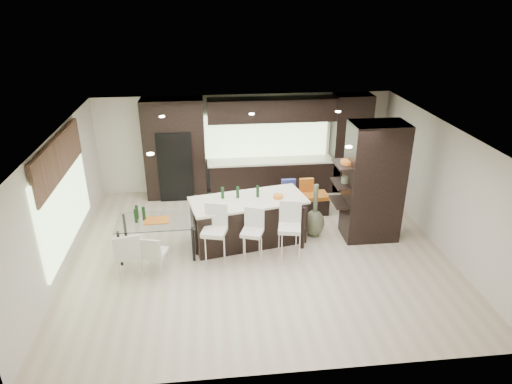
{
  "coord_description": "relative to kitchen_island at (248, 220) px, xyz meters",
  "views": [
    {
      "loc": [
        -1.0,
        -8.55,
        5.29
      ],
      "look_at": [
        0.0,
        0.6,
        1.15
      ],
      "focal_mm": 32.0,
      "sensor_mm": 36.0,
      "label": 1
    }
  ],
  "objects": [
    {
      "name": "chair_near",
      "position": [
        -1.97,
        -1.08,
        -0.11
      ],
      "size": [
        0.56,
        0.56,
        0.82
      ],
      "primitive_type": "cube",
      "rotation": [
        0.0,
        0.0,
        -0.29
      ],
      "color": "beige",
      "rests_on": "ground"
    },
    {
      "name": "left_wall",
      "position": [
        -3.81,
        -0.46,
        0.82
      ],
      "size": [
        0.02,
        7.0,
        2.7
      ],
      "primitive_type": "cube",
      "color": "beige",
      "rests_on": "ground"
    },
    {
      "name": "back_cabinetry",
      "position": [
        0.69,
        2.71,
        0.82
      ],
      "size": [
        6.8,
        0.68,
        2.7
      ],
      "primitive_type": "cube",
      "color": "black",
      "rests_on": "ground"
    },
    {
      "name": "back_wall",
      "position": [
        0.19,
        3.04,
        0.82
      ],
      "size": [
        8.0,
        0.02,
        2.7
      ],
      "primitive_type": "cube",
      "color": "beige",
      "rests_on": "ground"
    },
    {
      "name": "dining_table",
      "position": [
        -1.97,
        -0.32,
        -0.13
      ],
      "size": [
        1.66,
        0.94,
        0.8
      ],
      "primitive_type": "cube",
      "rotation": [
        0.0,
        0.0,
        0.01
      ],
      "color": "white",
      "rests_on": "ground"
    },
    {
      "name": "refrigerator",
      "position": [
        -1.71,
        2.66,
        0.42
      ],
      "size": [
        0.9,
        0.68,
        1.9
      ],
      "primitive_type": "cube",
      "color": "black",
      "rests_on": "ground"
    },
    {
      "name": "floor_vase",
      "position": [
        1.54,
        0.09,
        0.11
      ],
      "size": [
        0.56,
        0.56,
        1.28
      ],
      "primitive_type": null,
      "rotation": [
        0.0,
        0.0,
        0.23
      ],
      "color": "#4B523B",
      "rests_on": "ground"
    },
    {
      "name": "stool_right",
      "position": [
        0.78,
        -0.87,
        -0.01
      ],
      "size": [
        0.54,
        0.54,
        1.04
      ],
      "primitive_type": "cube",
      "rotation": [
        0.0,
        0.0,
        -0.2
      ],
      "color": "beige",
      "rests_on": "ground"
    },
    {
      "name": "stone_accent",
      "position": [
        -3.74,
        -0.26,
        1.72
      ],
      "size": [
        0.08,
        3.0,
        0.8
      ],
      "primitive_type": "cube",
      "color": "brown",
      "rests_on": "left_wall"
    },
    {
      "name": "stool_left",
      "position": [
        -0.78,
        -0.88,
        0.0
      ],
      "size": [
        0.58,
        0.58,
        1.06
      ],
      "primitive_type": "cube",
      "rotation": [
        0.0,
        0.0,
        -0.27
      ],
      "color": "beige",
      "rests_on": "ground"
    },
    {
      "name": "stool_mid",
      "position": [
        0.0,
        -0.85,
        -0.05
      ],
      "size": [
        0.54,
        0.54,
        0.95
      ],
      "primitive_type": "cube",
      "rotation": [
        0.0,
        0.0,
        -0.34
      ],
      "color": "beige",
      "rests_on": "ground"
    },
    {
      "name": "kitchen_island",
      "position": [
        0.0,
        0.0,
        0.0
      ],
      "size": [
        2.69,
        1.57,
        1.05
      ],
      "primitive_type": "cube",
      "rotation": [
        0.0,
        0.0,
        0.2
      ],
      "color": "black",
      "rests_on": "ground"
    },
    {
      "name": "ground",
      "position": [
        0.19,
        -0.46,
        -0.53
      ],
      "size": [
        8.0,
        8.0,
        0.0
      ],
      "primitive_type": "plane",
      "color": "#C2AF95",
      "rests_on": "ground"
    },
    {
      "name": "right_wall",
      "position": [
        4.19,
        -0.46,
        0.82
      ],
      "size": [
        0.02,
        7.0,
        2.7
      ],
      "primitive_type": "cube",
      "color": "beige",
      "rests_on": "ground"
    },
    {
      "name": "chair_end",
      "position": [
        -0.83,
        -0.32,
        -0.09
      ],
      "size": [
        0.48,
        0.48,
        0.87
      ],
      "primitive_type": "cube",
      "rotation": [
        0.0,
        0.0,
        1.55
      ],
      "color": "beige",
      "rests_on": "ground"
    },
    {
      "name": "partition_column",
      "position": [
        2.79,
        -0.06,
        0.82
      ],
      "size": [
        1.2,
        0.8,
        2.7
      ],
      "primitive_type": "cube",
      "color": "black",
      "rests_on": "ground"
    },
    {
      "name": "window_back",
      "position": [
        0.79,
        3.0,
        1.02
      ],
      "size": [
        3.4,
        0.04,
        1.2
      ],
      "primitive_type": "cube",
      "color": "#B2D199",
      "rests_on": "back_wall"
    },
    {
      "name": "ceiling",
      "position": [
        0.19,
        -0.46,
        2.17
      ],
      "size": [
        8.0,
        7.0,
        0.02
      ],
      "primitive_type": "cube",
      "color": "white",
      "rests_on": "ground"
    },
    {
      "name": "bench",
      "position": [
        1.47,
        1.26,
        -0.27
      ],
      "size": [
        1.35,
        0.55,
        0.52
      ],
      "primitive_type": "cube",
      "rotation": [
        0.0,
        0.0,
        0.03
      ],
      "color": "black",
      "rests_on": "ground"
    },
    {
      "name": "chair_far",
      "position": [
        -2.49,
        -1.12,
        -0.06
      ],
      "size": [
        0.61,
        0.61,
        0.94
      ],
      "primitive_type": "cube",
      "rotation": [
        0.0,
        0.0,
        0.22
      ],
      "color": "beige",
      "rests_on": "ground"
    },
    {
      "name": "window_left",
      "position": [
        -3.77,
        -0.26,
        0.82
      ],
      "size": [
        0.04,
        3.2,
        1.9
      ],
      "primitive_type": "cube",
      "color": "#B2D199",
      "rests_on": "left_wall"
    },
    {
      "name": "ceiling_spots",
      "position": [
        0.19,
        -0.21,
        2.15
      ],
      "size": [
        4.0,
        3.0,
        0.02
      ],
      "primitive_type": "cube",
      "color": "white",
      "rests_on": "ceiling"
    }
  ]
}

